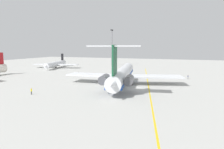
% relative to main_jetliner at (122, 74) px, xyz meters
% --- Properties ---
extents(ground, '(298.68, 298.68, 0.00)m').
position_rel_main_jetliner_xyz_m(ground, '(-3.07, -5.95, -3.66)').
color(ground, '#ADADA8').
extents(main_jetliner, '(45.92, 40.82, 13.43)m').
position_rel_main_jetliner_xyz_m(main_jetliner, '(0.00, 0.00, 0.00)').
color(main_jetliner, silver).
rests_on(main_jetliner, ground).
extents(airliner_mid_right, '(27.95, 27.90, 8.43)m').
position_rel_main_jetliner_xyz_m(airliner_mid_right, '(35.25, 53.99, -1.18)').
color(airliner_mid_right, silver).
rests_on(airliner_mid_right, ground).
extents(ground_crew_near_nose, '(0.40, 0.26, 1.65)m').
position_rel_main_jetliner_xyz_m(ground_crew_near_nose, '(20.35, -21.46, -2.62)').
color(ground_crew_near_nose, black).
rests_on(ground_crew_near_nose, ground).
extents(ground_crew_near_tail, '(0.27, 0.43, 1.72)m').
position_rel_main_jetliner_xyz_m(ground_crew_near_tail, '(13.33, 25.06, -2.57)').
color(ground_crew_near_tail, black).
rests_on(ground_crew_near_tail, ground).
extents(ground_crew_portside, '(0.29, 0.47, 1.83)m').
position_rel_main_jetliner_xyz_m(ground_crew_portside, '(-21.85, 19.10, -2.50)').
color(ground_crew_portside, black).
rests_on(ground_crew_portside, ground).
extents(safety_cone_nose, '(0.40, 0.40, 0.55)m').
position_rel_main_jetliner_xyz_m(safety_cone_nose, '(21.48, 21.28, -3.39)').
color(safety_cone_nose, '#EA590F').
rests_on(safety_cone_nose, ground).
extents(taxiway_centreline, '(100.05, 21.12, 0.01)m').
position_rel_main_jetliner_xyz_m(taxiway_centreline, '(1.27, -8.78, -3.66)').
color(taxiway_centreline, gold).
rests_on(taxiway_centreline, ground).
extents(light_mast, '(4.00, 0.70, 24.52)m').
position_rel_main_jetliner_xyz_m(light_mast, '(61.85, 26.97, 9.80)').
color(light_mast, slate).
rests_on(light_mast, ground).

